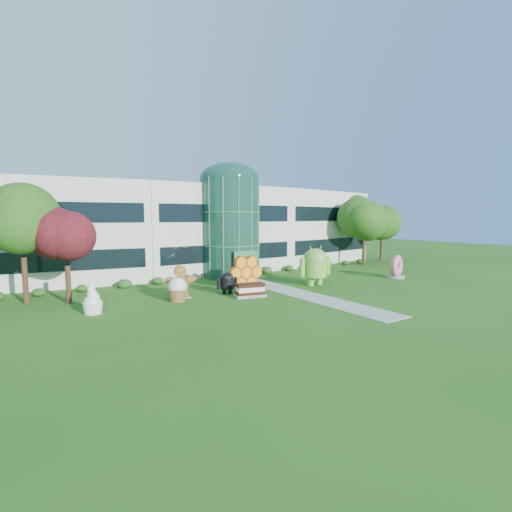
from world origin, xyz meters
TOP-DOWN VIEW (x-y plane):
  - ground at (0.00, 0.00)m, footprint 140.00×140.00m
  - building at (0.00, 18.00)m, footprint 46.00×15.00m
  - atrium at (0.00, 12.00)m, footprint 6.00×6.00m
  - walkway at (0.00, 2.00)m, footprint 2.40×20.00m
  - tree_red at (-15.50, 7.50)m, footprint 4.00×4.00m
  - trees_backdrop at (0.00, 13.00)m, footprint 52.00×8.00m
  - android_green at (3.61, 3.15)m, footprint 3.58×2.56m
  - android_black at (-4.69, 4.22)m, footprint 1.93×1.48m
  - donut at (13.01, 1.71)m, footprint 2.41×1.61m
  - gingerbread at (-8.37, 4.73)m, footprint 2.81×1.36m
  - ice_cream_sandwich at (-3.81, 2.23)m, footprint 2.51×1.68m
  - honeycomb at (-2.37, 5.20)m, footprint 3.27×1.32m
  - froyo at (-14.64, 3.53)m, footprint 1.57×1.57m
  - cupcake at (-8.95, 3.86)m, footprint 1.77×1.77m

SIDE VIEW (x-z plane):
  - ground at x=0.00m, z-range 0.00..0.00m
  - walkway at x=0.00m, z-range 0.00..0.04m
  - ice_cream_sandwich at x=-3.81m, z-range 0.00..1.03m
  - cupcake at x=-8.95m, z-range 0.00..1.73m
  - android_black at x=-4.69m, z-range 0.00..1.98m
  - froyo at x=-14.64m, z-range 0.00..2.19m
  - donut at x=13.01m, z-range 0.00..2.29m
  - gingerbread at x=-8.37m, z-range 0.00..2.50m
  - honeycomb at x=-2.37m, z-range 0.00..2.52m
  - android_green at x=3.61m, z-range 0.00..3.83m
  - tree_red at x=-15.50m, z-range 0.00..6.00m
  - trees_backdrop at x=0.00m, z-range 0.00..8.40m
  - building at x=0.00m, z-range 0.00..9.30m
  - atrium at x=0.00m, z-range 0.00..9.80m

